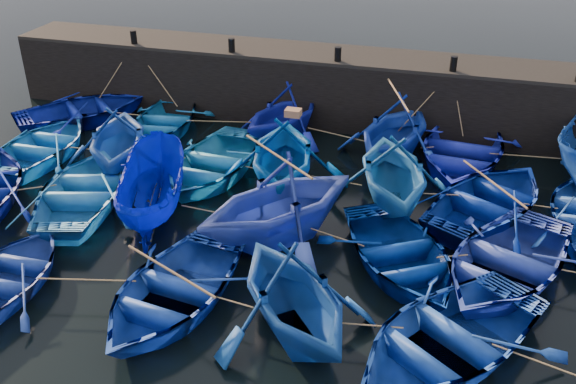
# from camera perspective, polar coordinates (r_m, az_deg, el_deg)

# --- Properties ---
(ground) EXTENTS (120.00, 120.00, 0.00)m
(ground) POSITION_cam_1_polar(r_m,az_deg,el_deg) (16.13, -3.16, -7.49)
(ground) COLOR black
(ground) RESTS_ON ground
(quay_wall) EXTENTS (26.00, 2.50, 2.50)m
(quay_wall) POSITION_cam_1_polar(r_m,az_deg,el_deg) (24.58, 4.75, 9.09)
(quay_wall) COLOR black
(quay_wall) RESTS_ON ground
(quay_top) EXTENTS (26.00, 2.50, 0.12)m
(quay_top) POSITION_cam_1_polar(r_m,az_deg,el_deg) (24.17, 4.88, 12.01)
(quay_top) COLOR black
(quay_top) RESTS_ON quay_wall
(bollard_0) EXTENTS (0.24, 0.24, 0.50)m
(bollard_0) POSITION_cam_1_polar(r_m,az_deg,el_deg) (25.97, -13.56, 13.24)
(bollard_0) COLOR black
(bollard_0) RESTS_ON quay_top
(bollard_1) EXTENTS (0.24, 0.24, 0.50)m
(bollard_1) POSITION_cam_1_polar(r_m,az_deg,el_deg) (24.32, -5.04, 12.87)
(bollard_1) COLOR black
(bollard_1) RESTS_ON quay_top
(bollard_2) EXTENTS (0.24, 0.24, 0.50)m
(bollard_2) POSITION_cam_1_polar(r_m,az_deg,el_deg) (23.24, 4.45, 12.12)
(bollard_2) COLOR black
(bollard_2) RESTS_ON quay_top
(bollard_3) EXTENTS (0.24, 0.24, 0.50)m
(bollard_3) POSITION_cam_1_polar(r_m,az_deg,el_deg) (22.82, 14.50, 10.98)
(bollard_3) COLOR black
(bollard_3) RESTS_ON quay_top
(boat_0) EXTENTS (6.00, 6.04, 1.03)m
(boat_0) POSITION_cam_1_polar(r_m,az_deg,el_deg) (25.76, -17.75, 6.98)
(boat_0) COLOR navy
(boat_0) RESTS_ON ground
(boat_1) EXTENTS (3.75, 4.81, 0.91)m
(boat_1) POSITION_cam_1_polar(r_m,az_deg,el_deg) (24.18, -10.98, 6.28)
(boat_1) COLOR #1464AD
(boat_1) RESTS_ON ground
(boat_2) EXTENTS (4.64, 4.95, 2.08)m
(boat_2) POSITION_cam_1_polar(r_m,az_deg,el_deg) (22.90, -0.39, 7.10)
(boat_2) COLOR #111DA0
(boat_2) RESTS_ON ground
(boat_3) EXTENTS (4.81, 5.22, 2.30)m
(boat_3) POSITION_cam_1_polar(r_m,az_deg,el_deg) (21.60, 9.49, 5.60)
(boat_3) COLOR #153AC2
(boat_3) RESTS_ON ground
(boat_4) EXTENTS (4.42, 5.89, 1.16)m
(boat_4) POSITION_cam_1_polar(r_m,az_deg,el_deg) (21.91, 15.16, 3.68)
(boat_4) COLOR navy
(boat_4) RESTS_ON ground
(boat_6) EXTENTS (3.40, 4.73, 0.98)m
(boat_6) POSITION_cam_1_polar(r_m,az_deg,el_deg) (23.19, -20.96, 3.90)
(boat_6) COLOR blue
(boat_6) RESTS_ON ground
(boat_7) EXTENTS (5.00, 5.32, 2.24)m
(boat_7) POSITION_cam_1_polar(r_m,az_deg,el_deg) (21.43, -14.89, 4.73)
(boat_7) COLOR #1849A5
(boat_7) RESTS_ON ground
(boat_8) EXTENTS (4.03, 5.35, 1.05)m
(boat_8) POSITION_cam_1_polar(r_m,az_deg,el_deg) (20.58, -6.81, 2.68)
(boat_8) COLOR #207CCD
(boat_8) RESTS_ON ground
(boat_9) EXTENTS (4.95, 5.43, 2.44)m
(boat_9) POSITION_cam_1_polar(r_m,az_deg,el_deg) (19.43, -0.41, 3.51)
(boat_9) COLOR #00499C
(boat_9) RESTS_ON ground
(boat_10) EXTENTS (4.99, 5.42, 2.38)m
(boat_10) POSITION_cam_1_polar(r_m,az_deg,el_deg) (18.72, 9.40, 1.95)
(boat_10) COLOR #175C9F
(boat_10) RESTS_ON ground
(boat_11) EXTENTS (5.58, 6.16, 1.05)m
(boat_11) POSITION_cam_1_polar(r_m,az_deg,el_deg) (19.16, 17.56, -0.69)
(boat_11) COLOR navy
(boat_11) RESTS_ON ground
(boat_14) EXTENTS (4.73, 5.71, 1.03)m
(boat_14) POSITION_cam_1_polar(r_m,az_deg,el_deg) (19.74, -17.72, 0.16)
(boat_14) COLOR blue
(boat_14) RESTS_ON ground
(boat_15) EXTENTS (3.10, 4.93, 1.78)m
(boat_15) POSITION_cam_1_polar(r_m,az_deg,el_deg) (18.40, -12.05, 0.13)
(boat_15) COLOR #000EA7
(boat_15) RESTS_ON ground
(boat_16) EXTENTS (6.23, 6.33, 2.53)m
(boat_16) POSITION_cam_1_polar(r_m,az_deg,el_deg) (16.77, -0.90, -0.75)
(boat_16) COLOR #2B42AE
(boat_16) RESTS_ON ground
(boat_17) EXTENTS (5.32, 5.76, 0.97)m
(boat_17) POSITION_cam_1_polar(r_m,az_deg,el_deg) (16.29, 9.90, -5.44)
(boat_17) COLOR navy
(boat_17) RESTS_ON ground
(boat_18) EXTENTS (5.41, 6.19, 1.07)m
(boat_18) POSITION_cam_1_polar(r_m,az_deg,el_deg) (16.58, 18.78, -5.84)
(boat_18) COLOR #273DA5
(boat_18) RESTS_ON ground
(boat_21) EXTENTS (3.06, 4.20, 0.86)m
(boat_21) POSITION_cam_1_polar(r_m,az_deg,el_deg) (16.79, -23.78, -6.87)
(boat_21) COLOR navy
(boat_21) RESTS_ON ground
(boat_22) EXTENTS (4.10, 5.28, 1.01)m
(boat_22) POSITION_cam_1_polar(r_m,az_deg,el_deg) (15.10, -10.30, -8.51)
(boat_22) COLOR #143999
(boat_22) RESTS_ON ground
(boat_23) EXTENTS (5.55, 5.62, 2.24)m
(boat_23) POSITION_cam_1_polar(r_m,az_deg,el_deg) (13.73, 0.44, -9.05)
(boat_23) COLOR navy
(boat_23) RESTS_ON ground
(boat_24) EXTENTS (5.97, 6.31, 1.06)m
(boat_24) POSITION_cam_1_polar(r_m,az_deg,el_deg) (13.99, 13.94, -12.37)
(boat_24) COLOR #143E97
(boat_24) RESTS_ON ground
(wooden_crate) EXTENTS (0.46, 0.35, 0.22)m
(wooden_crate) POSITION_cam_1_polar(r_m,az_deg,el_deg) (18.82, 0.46, 7.06)
(wooden_crate) COLOR #946240
(wooden_crate) RESTS_ON boat_9
(mooring_ropes) EXTENTS (18.09, 11.72, 2.10)m
(mooring_ropes) POSITION_cam_1_polar(r_m,az_deg,el_deg) (19.88, 0.54, 3.04)
(mooring_ropes) COLOR tan
(mooring_ropes) RESTS_ON ground
(loose_oars) EXTENTS (9.25, 11.29, 1.58)m
(loose_oars) POSITION_cam_1_polar(r_m,az_deg,el_deg) (17.39, 5.28, 2.09)
(loose_oars) COLOR #99724C
(loose_oars) RESTS_ON ground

